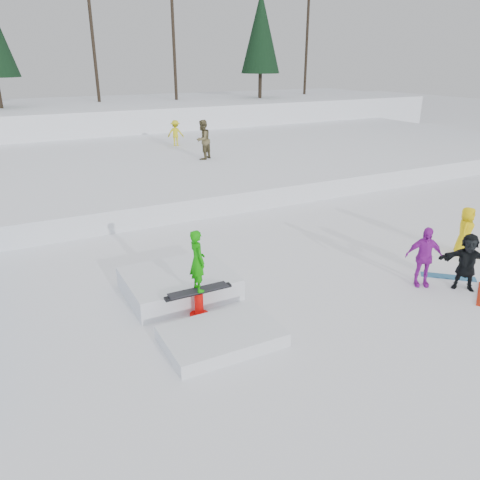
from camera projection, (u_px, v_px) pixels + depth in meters
name	position (u px, v px, depth m)	size (l,w,h in m)	color
ground	(261.00, 316.00, 10.82)	(120.00, 120.00, 0.00)	white
snow_berm	(62.00, 121.00, 35.17)	(60.00, 14.00, 2.40)	white
snow_midrise	(105.00, 167.00, 23.90)	(50.00, 18.00, 0.80)	white
treeline	(143.00, 31.00, 34.15)	(40.24, 4.22, 10.50)	black
walker_olive	(203.00, 140.00, 23.32)	(0.95, 0.74, 1.94)	brown
walker_ygreen	(176.00, 133.00, 27.06)	(0.94, 0.54, 1.45)	gold
spectator_purple	(424.00, 257.00, 12.01)	(0.94, 0.39, 1.60)	purple
spectator_yellow	(465.00, 231.00, 13.96)	(0.73, 0.47, 1.48)	yellow
spectator_dark	(467.00, 262.00, 11.84)	(1.39, 0.44, 1.50)	black
loose_board_teal	(448.00, 277.00, 12.72)	(1.40, 0.28, 0.03)	#2A6591
jib_rail_feature	(190.00, 294.00, 11.16)	(2.60, 4.40, 2.11)	white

